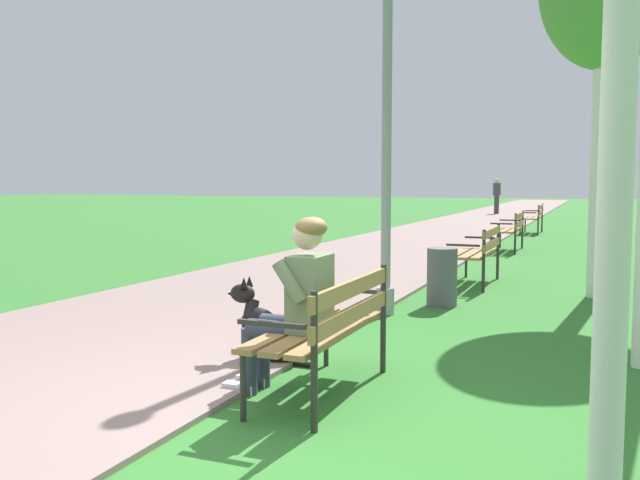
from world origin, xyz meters
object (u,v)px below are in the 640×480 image
(park_bench_mid, at_px, (479,249))
(litter_bin, at_px, (442,277))
(park_bench_furthest, at_px, (534,216))
(dog_black, at_px, (268,332))
(pedestrian_distant, at_px, (497,196))
(park_bench_far, at_px, (510,227))
(lamp_post_near, at_px, (387,99))
(person_seated_on_near_bench, at_px, (295,299))
(park_bench_near, at_px, (329,323))

(park_bench_mid, xyz_separation_m, litter_bin, (-0.12, -1.89, -0.16))
(park_bench_furthest, distance_m, dog_black, 15.49)
(park_bench_furthest, relative_size, pedestrian_distant, 0.91)
(park_bench_far, distance_m, lamp_post_near, 7.95)
(park_bench_furthest, xyz_separation_m, person_seated_on_near_bench, (-0.18, -16.16, 0.17))
(pedestrian_distant, bearing_deg, park_bench_far, -81.19)
(park_bench_mid, distance_m, dog_black, 5.06)
(park_bench_far, height_order, lamp_post_near, lamp_post_near)
(dog_black, bearing_deg, park_bench_near, -37.47)
(park_bench_mid, xyz_separation_m, person_seated_on_near_bench, (-0.32, -5.67, 0.17))
(lamp_post_near, distance_m, pedestrian_distant, 24.60)
(dog_black, bearing_deg, park_bench_mid, 79.85)
(litter_bin, bearing_deg, park_bench_near, -89.93)
(person_seated_on_near_bench, bearing_deg, park_bench_far, 89.12)
(park_bench_far, xyz_separation_m, litter_bin, (0.04, -6.97, -0.16))
(park_bench_mid, xyz_separation_m, park_bench_far, (-0.16, 5.08, 0.00))
(park_bench_near, relative_size, litter_bin, 2.14)
(pedestrian_distant, bearing_deg, person_seated_on_near_bench, -84.95)
(park_bench_furthest, distance_m, litter_bin, 12.39)
(dog_black, bearing_deg, park_bench_furthest, 87.23)
(person_seated_on_near_bench, bearing_deg, dog_black, 129.28)
(park_bench_mid, distance_m, park_bench_far, 5.08)
(park_bench_near, bearing_deg, park_bench_furthest, 90.10)
(dog_black, distance_m, pedestrian_distant, 26.87)
(park_bench_near, height_order, park_bench_furthest, same)
(person_seated_on_near_bench, bearing_deg, park_bench_mid, 86.76)
(park_bench_far, bearing_deg, person_seated_on_near_bench, -90.88)
(pedestrian_distant, bearing_deg, park_bench_furthest, -77.04)
(person_seated_on_near_bench, bearing_deg, litter_bin, 86.93)
(park_bench_near, height_order, person_seated_on_near_bench, person_seated_on_near_bench)
(park_bench_furthest, relative_size, litter_bin, 2.14)
(park_bench_furthest, height_order, lamp_post_near, lamp_post_near)
(person_seated_on_near_bench, xyz_separation_m, litter_bin, (0.20, 3.78, -0.33))
(park_bench_near, relative_size, park_bench_furthest, 1.00)
(litter_bin, bearing_deg, park_bench_furthest, 90.11)
(park_bench_far, height_order, litter_bin, park_bench_far)
(park_bench_mid, relative_size, person_seated_on_near_bench, 1.20)
(park_bench_far, xyz_separation_m, pedestrian_distant, (-2.60, 16.75, 0.33))
(park_bench_near, bearing_deg, pedestrian_distant, 95.50)
(park_bench_furthest, bearing_deg, lamp_post_near, -91.99)
(park_bench_mid, relative_size, pedestrian_distant, 0.91)
(park_bench_mid, bearing_deg, park_bench_furthest, 90.78)
(dog_black, height_order, litter_bin, dog_black)
(person_seated_on_near_bench, height_order, pedestrian_distant, pedestrian_distant)
(dog_black, height_order, lamp_post_near, lamp_post_near)
(park_bench_near, xyz_separation_m, park_bench_furthest, (-0.03, 16.06, 0.00))
(park_bench_near, xyz_separation_m, person_seated_on_near_bench, (-0.21, -0.10, 0.17))
(park_bench_mid, distance_m, lamp_post_near, 3.29)
(park_bench_furthest, distance_m, person_seated_on_near_bench, 16.16)
(park_bench_mid, distance_m, pedestrian_distant, 22.00)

